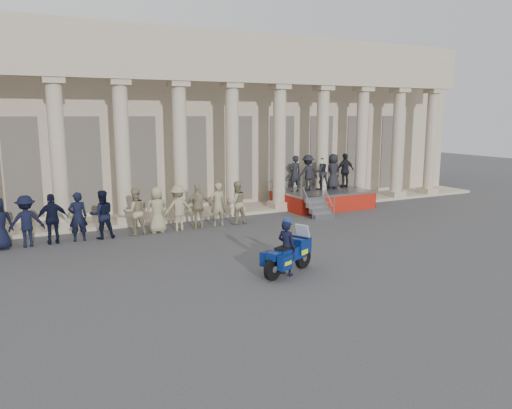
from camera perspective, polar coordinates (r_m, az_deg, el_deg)
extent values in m
plane|color=#3B3B3D|center=(15.81, -3.46, -7.56)|extent=(90.00, 90.00, 0.00)
cube|color=tan|center=(29.42, -15.61, 9.24)|extent=(40.00, 10.00, 9.00)
cube|color=tan|center=(23.86, -12.04, -1.47)|extent=(40.00, 2.60, 0.15)
cube|color=tan|center=(22.69, -12.14, 14.98)|extent=(35.80, 1.00, 1.00)
cube|color=tan|center=(22.81, -12.24, 17.73)|extent=(35.80, 1.00, 1.20)
cube|color=tan|center=(22.36, -21.19, -2.15)|extent=(0.90, 0.90, 0.30)
cylinder|color=tan|center=(21.95, -21.69, 5.40)|extent=(0.64, 0.64, 5.60)
cube|color=tan|center=(21.93, -22.20, 13.01)|extent=(0.85, 0.85, 0.24)
cube|color=tan|center=(22.75, -14.68, -1.57)|extent=(0.90, 0.90, 0.30)
cylinder|color=tan|center=(22.35, -15.02, 5.85)|extent=(0.64, 0.64, 5.60)
cube|color=tan|center=(22.34, -15.38, 13.33)|extent=(0.85, 0.85, 0.24)
cube|color=tan|center=(23.43, -8.47, -1.01)|extent=(0.90, 0.90, 0.30)
cylinder|color=tan|center=(23.04, -8.67, 6.20)|extent=(0.64, 0.64, 5.60)
cube|color=tan|center=(23.03, -8.87, 13.47)|extent=(0.85, 0.85, 0.24)
cube|color=tan|center=(24.37, -2.68, -0.47)|extent=(0.90, 0.90, 0.30)
cylinder|color=tan|center=(24.00, -2.74, 6.46)|extent=(0.64, 0.64, 5.60)
cube|color=tan|center=(23.98, -2.80, 13.44)|extent=(0.85, 0.85, 0.24)
cube|color=tan|center=(25.54, 2.63, 0.02)|extent=(0.90, 0.90, 0.30)
cylinder|color=tan|center=(25.19, 2.68, 6.64)|extent=(0.64, 0.64, 5.60)
cube|color=tan|center=(25.17, 2.74, 13.29)|extent=(0.85, 0.85, 0.24)
cube|color=tan|center=(26.91, 7.43, 0.47)|extent=(0.90, 0.90, 0.30)
cylinder|color=tan|center=(26.58, 7.58, 6.75)|extent=(0.64, 0.64, 5.60)
cube|color=tan|center=(26.56, 7.73, 13.05)|extent=(0.85, 0.85, 0.24)
cube|color=tan|center=(28.46, 11.75, 0.87)|extent=(0.90, 0.90, 0.30)
cylinder|color=tan|center=(28.14, 11.97, 6.81)|extent=(0.64, 0.64, 5.60)
cube|color=tan|center=(28.13, 12.19, 12.76)|extent=(0.85, 0.85, 0.24)
cube|color=tan|center=(30.15, 15.60, 1.23)|extent=(0.90, 0.90, 0.30)
cylinder|color=tan|center=(29.85, 15.87, 6.83)|extent=(0.64, 0.64, 5.60)
cube|color=tan|center=(29.84, 16.15, 12.43)|extent=(0.85, 0.85, 0.24)
cube|color=tan|center=(31.96, 19.03, 1.54)|extent=(0.90, 0.90, 0.30)
cylinder|color=tan|center=(31.68, 19.34, 6.82)|extent=(0.64, 0.64, 5.60)
cube|color=tan|center=(31.66, 19.66, 12.09)|extent=(0.85, 0.85, 0.24)
cube|color=black|center=(23.93, -25.17, 3.81)|extent=(1.30, 0.12, 4.20)
cube|color=black|center=(24.16, -19.00, 4.28)|extent=(1.30, 0.12, 4.20)
cube|color=black|center=(24.67, -13.01, 4.68)|extent=(1.30, 0.12, 4.20)
cube|color=black|center=(25.43, -7.31, 5.02)|extent=(1.30, 0.12, 4.20)
cube|color=black|center=(26.43, -1.98, 5.29)|extent=(1.30, 0.12, 4.20)
cube|color=black|center=(27.63, 2.92, 5.50)|extent=(1.30, 0.12, 4.20)
cube|color=black|center=(29.02, 7.39, 5.66)|extent=(1.30, 0.12, 4.20)
cube|color=black|center=(30.57, 11.42, 5.77)|extent=(1.30, 0.12, 4.20)
cube|color=black|center=(32.25, 15.06, 5.85)|extent=(1.30, 0.12, 4.20)
imported|color=black|center=(20.20, -24.77, -1.75)|extent=(1.24, 0.71, 1.92)
imported|color=black|center=(20.25, -22.22, -1.54)|extent=(1.13, 0.47, 1.92)
imported|color=black|center=(20.34, -19.68, -1.32)|extent=(0.70, 0.46, 1.92)
imported|color=black|center=(20.47, -17.18, -1.11)|extent=(0.93, 0.73, 1.92)
imported|color=gray|center=(20.73, -13.64, -0.80)|extent=(0.93, 0.73, 1.92)
imported|color=gray|center=(20.95, -11.24, -0.59)|extent=(0.94, 0.61, 1.92)
imported|color=gray|center=(21.21, -8.89, -0.39)|extent=(1.24, 0.71, 1.92)
imported|color=gray|center=(21.51, -6.61, -0.18)|extent=(1.13, 0.47, 1.92)
imported|color=gray|center=(21.84, -4.39, 0.01)|extent=(0.70, 0.46, 1.92)
imported|color=gray|center=(22.20, -2.24, 0.20)|extent=(0.93, 0.73, 1.92)
cube|color=gray|center=(26.52, 7.60, 1.56)|extent=(4.52, 3.23, 0.10)
cube|color=maroon|center=(25.32, 9.63, 0.05)|extent=(4.52, 0.04, 0.82)
cube|color=maroon|center=(25.40, 3.42, 0.20)|extent=(0.04, 3.23, 0.82)
cube|color=maroon|center=(27.92, 11.36, 0.93)|extent=(0.04, 3.23, 0.82)
cube|color=gray|center=(23.69, 7.72, -1.33)|extent=(1.10, 0.28, 0.23)
cube|color=gray|center=(23.87, 7.35, -0.67)|extent=(1.10, 0.28, 0.23)
cube|color=gray|center=(24.05, 6.99, -0.02)|extent=(1.10, 0.28, 0.23)
cube|color=gray|center=(24.24, 6.63, 0.61)|extent=(1.10, 0.28, 0.23)
cylinder|color=gray|center=(27.73, 5.78, 3.12)|extent=(4.52, 0.04, 0.04)
imported|color=black|center=(25.69, 4.46, 3.54)|extent=(0.68, 0.44, 1.86)
imported|color=black|center=(26.11, 5.96, 3.63)|extent=(1.20, 0.69, 1.86)
imported|color=black|center=(26.56, 7.40, 3.71)|extent=(0.90, 0.70, 1.86)
imported|color=black|center=(27.02, 8.80, 3.78)|extent=(0.91, 0.59, 1.86)
imported|color=black|center=(27.49, 10.16, 3.85)|extent=(1.09, 0.45, 1.86)
cylinder|color=black|center=(16.03, 5.39, -6.06)|extent=(0.69, 0.40, 0.68)
cylinder|color=black|center=(14.83, 1.92, -7.38)|extent=(0.69, 0.40, 0.68)
cube|color=navy|center=(15.37, 3.85, -5.58)|extent=(1.27, 0.86, 0.39)
cube|color=navy|center=(15.74, 4.98, -4.60)|extent=(0.73, 0.72, 0.47)
cube|color=silver|center=(15.80, 4.97, -5.43)|extent=(0.33, 0.37, 0.12)
cube|color=#B2BFCC|center=(15.79, 5.37, -3.23)|extent=(0.38, 0.52, 0.56)
cube|color=black|center=(15.16, 3.40, -4.99)|extent=(0.76, 0.58, 0.10)
cube|color=navy|center=(14.75, 2.06, -5.91)|extent=(0.47, 0.46, 0.23)
cube|color=navy|center=(14.68, 3.33, -6.63)|extent=(0.52, 0.39, 0.41)
cube|color=#D7E40C|center=(14.68, 3.33, -6.63)|extent=(0.38, 0.35, 0.10)
cube|color=navy|center=(15.07, 1.30, -6.17)|extent=(0.52, 0.39, 0.41)
cube|color=#D7E40C|center=(15.07, 1.30, -6.17)|extent=(0.38, 0.35, 0.10)
cylinder|color=silver|center=(15.22, 1.91, -7.03)|extent=(0.61, 0.33, 0.10)
cylinder|color=black|center=(15.67, 5.00, -3.72)|extent=(0.31, 0.68, 0.04)
imported|color=black|center=(15.20, 3.51, -4.93)|extent=(0.62, 0.73, 1.71)
sphere|color=navy|center=(15.01, 3.55, -1.97)|extent=(0.28, 0.28, 0.28)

